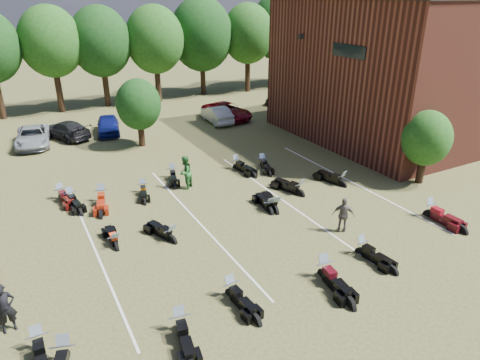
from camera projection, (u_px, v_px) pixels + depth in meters
ground at (281, 233)px, 20.10m from camera, size 160.00×160.00×0.00m
car_2 at (33, 137)px, 31.45m from camera, size 2.90×5.18×1.37m
car_3 at (66, 130)px, 33.10m from camera, size 3.61×5.01×1.35m
car_4 at (108, 125)px, 34.20m from camera, size 2.48×4.41×1.42m
car_5 at (217, 114)px, 37.16m from camera, size 1.81×4.46×1.44m
car_6 at (227, 111)px, 38.18m from camera, size 3.49×5.56×1.43m
car_7 at (285, 101)px, 42.06m from camera, size 2.72×4.76×1.30m
person_black at (5, 308)px, 13.93m from camera, size 0.72×0.53×1.82m
person_green at (185, 173)px, 24.35m from camera, size 1.21×1.18×1.96m
person_grey at (344, 215)px, 19.94m from camera, size 1.02×1.00×1.72m
motorcycle_0 at (40, 350)px, 13.47m from camera, size 0.74×2.26×1.25m
motorcycle_2 at (181, 331)px, 14.24m from camera, size 1.13×2.43×1.30m
motorcycle_3 at (231, 297)px, 15.87m from camera, size 0.88×2.27×1.24m
motorcycle_4 at (361, 254)px, 18.45m from camera, size 0.91×2.28×1.24m
motorcycle_5 at (323, 277)px, 16.94m from camera, size 1.14×2.61×1.40m
motorcycle_6 at (429, 216)px, 21.59m from camera, size 0.82×2.50×1.39m
motorcycle_8 at (116, 248)px, 18.90m from camera, size 0.68×2.08×1.16m
motorcycle_9 at (172, 242)px, 19.40m from camera, size 1.45×2.41×1.28m
motorcycle_10 at (270, 213)px, 21.97m from camera, size 0.98×2.29×1.24m
motorcycle_11 at (275, 212)px, 22.03m from camera, size 1.13×2.42×1.30m
motorcycle_12 at (299, 195)px, 23.88m from camera, size 1.47×2.61×1.39m
motorcycle_13 at (341, 186)px, 25.03m from camera, size 1.38×2.53×1.35m
motorcycle_14 at (62, 199)px, 23.41m from camera, size 1.17×2.37×1.27m
motorcycle_15 at (103, 201)px, 23.15m from camera, size 1.37×2.58×1.37m
motorcycle_16 at (72, 203)px, 22.99m from camera, size 0.98×2.29×1.24m
motorcycle_17 at (143, 192)px, 24.20m from camera, size 1.08×2.08×1.11m
motorcycle_18 at (173, 177)px, 26.19m from camera, size 1.24×2.25×1.20m
motorcycle_19 at (237, 169)px, 27.48m from camera, size 1.10×2.41×1.30m
motorcycle_20 at (262, 167)px, 27.84m from camera, size 1.19×2.24×1.19m
brick_building at (447, 60)px, 34.87m from camera, size 25.40×15.20×10.70m
tree_line at (105, 40)px, 40.46m from camera, size 56.00×6.00×9.79m
young_tree_near_building at (427, 138)px, 24.42m from camera, size 2.80×2.80×4.16m
young_tree_midfield at (138, 104)px, 30.45m from camera, size 3.20×3.20×4.70m
parking_lines at (197, 221)px, 21.19m from camera, size 20.10×14.00×0.01m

